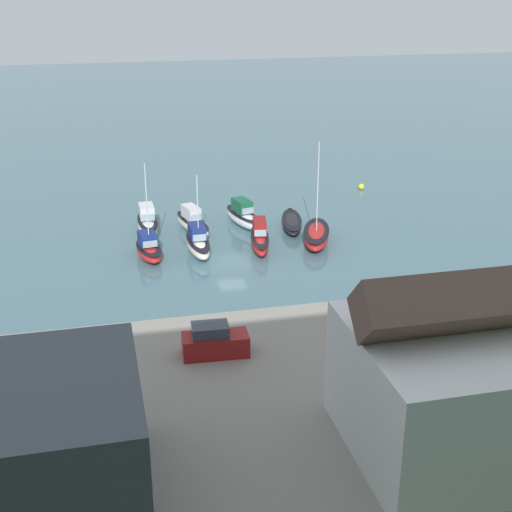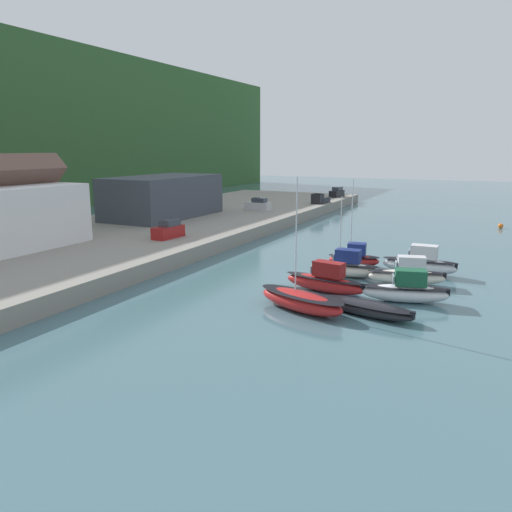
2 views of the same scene
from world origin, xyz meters
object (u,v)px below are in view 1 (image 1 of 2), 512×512
at_px(moored_boat_0, 316,235).
at_px(parked_car_0, 214,342).
at_px(moored_boat_3, 148,249).
at_px(moored_boat_4, 292,223).
at_px(moored_boat_2, 198,243).
at_px(moored_boat_1, 260,238).
at_px(moored_boat_7, 148,223).
at_px(moored_boat_6, 192,223).
at_px(moored_boat_5, 243,216).
at_px(mooring_buoy_1, 361,187).

xyz_separation_m(moored_boat_0, parked_car_0, (13.84, 22.01, 1.76)).
distance_m(moored_boat_3, moored_boat_4, 15.86).
bearing_deg(moored_boat_2, moored_boat_0, 177.72).
bearing_deg(moored_boat_4, moored_boat_0, 115.28).
xyz_separation_m(moored_boat_1, moored_boat_3, (10.52, 0.30, -0.08)).
xyz_separation_m(moored_boat_2, moored_boat_7, (4.08, -6.35, 0.09)).
height_order(moored_boat_4, moored_boat_6, moored_boat_6).
bearing_deg(moored_boat_3, moored_boat_4, -169.82).
bearing_deg(moored_boat_5, moored_boat_2, 35.05).
xyz_separation_m(moored_boat_6, parked_car_0, (2.70, 28.01, 1.61)).
height_order(moored_boat_6, moored_boat_7, moored_boat_7).
bearing_deg(moored_boat_5, mooring_buoy_1, -164.09).
xyz_separation_m(moored_boat_3, mooring_buoy_1, (-27.04, -16.60, -0.55)).
bearing_deg(parked_car_0, mooring_buoy_1, 150.48).
xyz_separation_m(moored_boat_2, moored_boat_3, (4.60, 0.32, -0.08)).
relative_size(moored_boat_5, mooring_buoy_1, 10.06).
relative_size(moored_boat_6, parked_car_0, 1.66).
xyz_separation_m(moored_boat_2, mooring_buoy_1, (-22.44, -16.28, -0.63)).
relative_size(moored_boat_5, moored_boat_7, 1.01).
bearing_deg(moored_boat_5, moored_boat_3, 19.91).
bearing_deg(moored_boat_6, moored_boat_4, 158.09).
relative_size(moored_boat_1, moored_boat_6, 1.08).
relative_size(moored_boat_3, parked_car_0, 2.09).
relative_size(moored_boat_4, parked_car_0, 1.75).
height_order(moored_boat_1, moored_boat_2, moored_boat_2).
bearing_deg(moored_boat_0, moored_boat_6, -9.00).
bearing_deg(moored_boat_7, moored_boat_3, 85.03).
distance_m(moored_boat_1, moored_boat_7, 11.85).
distance_m(moored_boat_5, moored_boat_7, 9.86).
distance_m(moored_boat_2, moored_boat_5, 8.83).
bearing_deg(moored_boat_5, moored_boat_6, -5.88).
bearing_deg(moored_boat_7, moored_boat_1, 147.02).
xyz_separation_m(moored_boat_0, moored_boat_7, (15.59, -6.45, 0.27)).
xyz_separation_m(moored_boat_0, moored_boat_2, (11.52, -0.10, 0.18)).
bearing_deg(moored_boat_6, moored_boat_5, 172.88).
bearing_deg(moored_boat_7, moored_boat_4, 173.14).
distance_m(moored_boat_1, moored_boat_5, 6.69).
relative_size(moored_boat_4, moored_boat_7, 1.06).
distance_m(moored_boat_1, moored_boat_2, 5.92).
xyz_separation_m(moored_boat_0, moored_boat_3, (16.11, 0.22, 0.09)).
bearing_deg(moored_boat_2, moored_boat_5, -132.66).
bearing_deg(moored_boat_4, moored_boat_7, 6.32).
distance_m(moored_boat_3, moored_boat_7, 6.69).
bearing_deg(moored_boat_7, moored_boat_2, 122.19).
bearing_deg(moored_boat_1, moored_boat_3, 11.89).
distance_m(moored_boat_6, parked_car_0, 28.19).
relative_size(moored_boat_6, moored_boat_7, 1.00).
height_order(moored_boat_5, mooring_buoy_1, moored_boat_5).
bearing_deg(moored_boat_2, moored_boat_4, -157.38).
height_order(moored_boat_0, parked_car_0, moored_boat_0).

